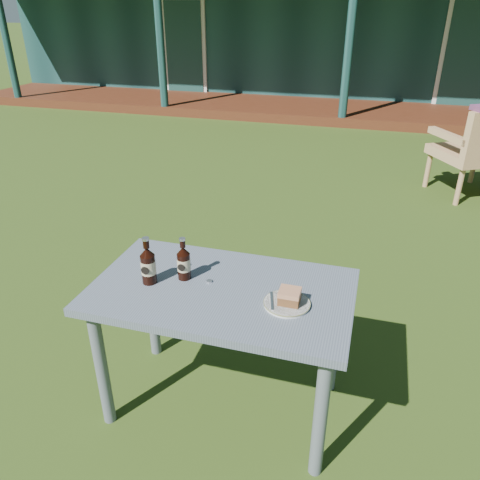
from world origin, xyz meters
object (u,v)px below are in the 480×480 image
(cafe_table, at_px, (222,306))
(armchair_left, at_px, (480,148))
(cola_bottle_far, at_px, (148,265))
(cake_slice, at_px, (290,296))
(cola_bottle_near, at_px, (184,263))
(plate, at_px, (287,303))

(cafe_table, height_order, armchair_left, armchair_left)
(cola_bottle_far, height_order, armchair_left, armchair_left)
(cake_slice, bearing_deg, cola_bottle_near, 171.44)
(cake_slice, distance_m, cola_bottle_near, 0.53)
(cola_bottle_far, xyz_separation_m, armchair_left, (1.99, 3.62, -0.27))
(cola_bottle_near, distance_m, cola_bottle_far, 0.16)
(cola_bottle_near, xyz_separation_m, cola_bottle_far, (-0.14, -0.08, 0.01))
(plate, xyz_separation_m, armchair_left, (1.33, 3.62, -0.19))
(cake_slice, height_order, armchair_left, armchair_left)
(plate, height_order, cola_bottle_far, cola_bottle_far)
(plate, height_order, cake_slice, cake_slice)
(cake_slice, distance_m, cola_bottle_far, 0.66)
(cola_bottle_near, bearing_deg, plate, -9.14)
(cola_bottle_near, height_order, cola_bottle_far, cola_bottle_far)
(cola_bottle_near, relative_size, cola_bottle_far, 0.91)
(cafe_table, relative_size, cake_slice, 13.04)
(cola_bottle_near, height_order, armchair_left, armchair_left)
(plate, bearing_deg, cake_slice, 23.73)
(plate, relative_size, cola_bottle_far, 0.88)
(cake_slice, height_order, cola_bottle_far, cola_bottle_far)
(cafe_table, relative_size, plate, 5.88)
(cafe_table, height_order, cola_bottle_far, cola_bottle_far)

